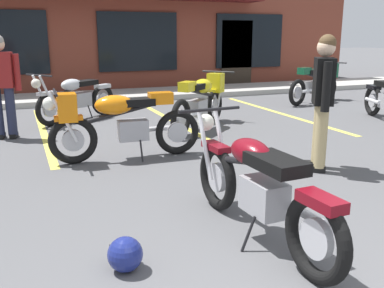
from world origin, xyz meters
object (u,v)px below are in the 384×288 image
(motorcycle_orange_scrambler, at_px, (118,122))
(person_in_shorts_foreground, at_px, (323,95))
(person_in_black_shirt, at_px, (1,81))
(helmet_on_pavement, at_px, (125,254))
(motorcycle_silver_naked, at_px, (202,99))
(motorcycle_foreground_classic, at_px, (257,186))
(motorcycle_black_cruiser, at_px, (317,81))
(motorcycle_green_cafe_racer, at_px, (77,97))

(motorcycle_orange_scrambler, distance_m, person_in_shorts_foreground, 2.67)
(motorcycle_orange_scrambler, xyz_separation_m, person_in_black_shirt, (-1.45, 1.90, 0.42))
(helmet_on_pavement, bearing_deg, motorcycle_silver_naked, 60.59)
(motorcycle_foreground_classic, xyz_separation_m, person_in_black_shirt, (-1.99, 4.67, 0.49))
(motorcycle_black_cruiser, bearing_deg, motorcycle_foreground_classic, -130.84)
(motorcycle_foreground_classic, distance_m, motorcycle_silver_naked, 4.48)
(motorcycle_green_cafe_racer, xyz_separation_m, person_in_black_shirt, (-1.30, -1.20, 0.49))
(motorcycle_silver_naked, height_order, motorcycle_orange_scrambler, same)
(motorcycle_foreground_classic, bearing_deg, helmet_on_pavement, -174.05)
(person_in_shorts_foreground, bearing_deg, person_in_black_shirt, 138.11)
(motorcycle_orange_scrambler, bearing_deg, person_in_shorts_foreground, -32.09)
(motorcycle_green_cafe_racer, relative_size, person_in_shorts_foreground, 1.07)
(motorcycle_silver_naked, bearing_deg, helmet_on_pavement, -119.41)
(motorcycle_foreground_classic, relative_size, motorcycle_black_cruiser, 1.05)
(motorcycle_black_cruiser, height_order, person_in_black_shirt, person_in_black_shirt)
(person_in_black_shirt, distance_m, person_in_shorts_foreground, 4.94)
(motorcycle_foreground_classic, relative_size, person_in_shorts_foreground, 1.26)
(motorcycle_black_cruiser, distance_m, motorcycle_orange_scrambler, 6.59)
(motorcycle_black_cruiser, xyz_separation_m, motorcycle_green_cafe_racer, (-5.88, -0.14, -0.07))
(motorcycle_black_cruiser, relative_size, motorcycle_green_cafe_racer, 1.13)
(motorcycle_silver_naked, relative_size, person_in_shorts_foreground, 1.01)
(motorcycle_green_cafe_racer, bearing_deg, person_in_shorts_foreground, -62.18)
(motorcycle_green_cafe_racer, height_order, person_in_shorts_foreground, person_in_shorts_foreground)
(motorcycle_green_cafe_racer, distance_m, motorcycle_orange_scrambler, 3.11)
(motorcycle_foreground_classic, height_order, motorcycle_black_cruiser, same)
(motorcycle_foreground_classic, height_order, person_in_shorts_foreground, person_in_shorts_foreground)
(motorcycle_orange_scrambler, bearing_deg, motorcycle_black_cruiser, 29.47)
(motorcycle_foreground_classic, bearing_deg, motorcycle_silver_naked, 72.77)
(motorcycle_black_cruiser, bearing_deg, motorcycle_orange_scrambler, -150.53)
(motorcycle_foreground_classic, distance_m, motorcycle_orange_scrambler, 2.82)
(motorcycle_black_cruiser, bearing_deg, person_in_shorts_foreground, -127.07)
(motorcycle_foreground_classic, height_order, motorcycle_orange_scrambler, same)
(motorcycle_black_cruiser, relative_size, motorcycle_orange_scrambler, 0.95)
(motorcycle_orange_scrambler, height_order, person_in_shorts_foreground, person_in_shorts_foreground)
(motorcycle_foreground_classic, relative_size, motorcycle_orange_scrambler, 1.00)
(motorcycle_orange_scrambler, height_order, person_in_black_shirt, person_in_black_shirt)
(motorcycle_black_cruiser, xyz_separation_m, motorcycle_orange_scrambler, (-5.73, -3.24, 0.00))
(person_in_shorts_foreground, bearing_deg, motorcycle_foreground_classic, -140.98)
(motorcycle_green_cafe_racer, bearing_deg, person_in_black_shirt, -137.33)
(motorcycle_foreground_classic, bearing_deg, motorcycle_black_cruiser, 49.16)
(motorcycle_silver_naked, relative_size, motorcycle_green_cafe_racer, 0.95)
(person_in_black_shirt, xyz_separation_m, person_in_shorts_foreground, (3.68, -3.30, 0.00))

